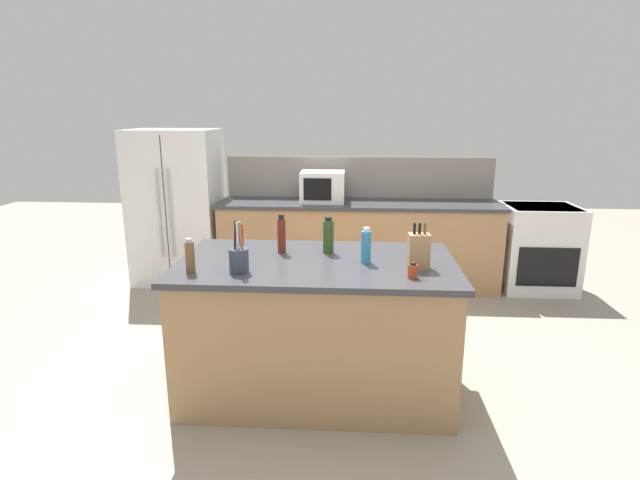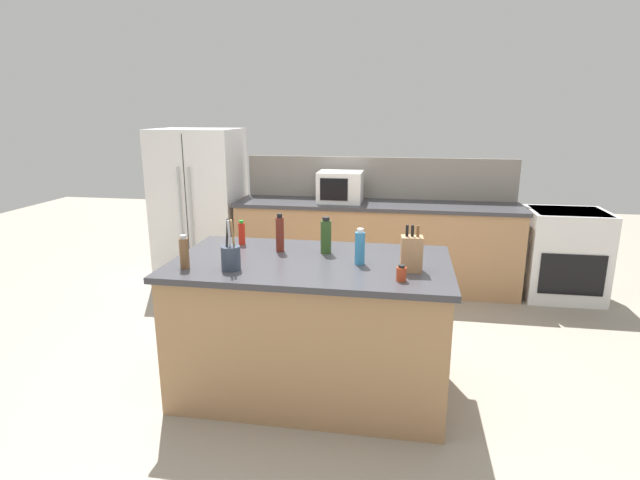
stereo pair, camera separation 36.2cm
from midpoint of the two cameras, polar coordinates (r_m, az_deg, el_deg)
ground_plane at (r=3.68m, az=1.98°, el=-16.53°), size 14.00×14.00×0.00m
back_counter_run at (r=5.52m, az=8.21°, el=-0.61°), size 3.05×0.66×0.94m
wall_backsplash at (r=5.69m, az=8.56°, el=7.02°), size 3.01×0.03×0.46m
kitchen_island at (r=3.46m, az=2.05°, el=-9.82°), size 1.83×1.04×0.94m
refrigerator at (r=5.88m, az=-11.89°, el=4.00°), size 0.94×0.75×1.71m
range_oven at (r=5.81m, az=27.74°, el=-1.44°), size 0.76×0.65×0.92m
microwave at (r=5.41m, az=4.25°, el=6.06°), size 0.47×0.39×0.33m
knife_block at (r=3.14m, az=13.69°, el=-1.54°), size 0.14×0.11×0.29m
utensil_crock at (r=3.11m, az=-6.91°, el=-1.97°), size 0.12×0.12×0.32m
dish_soap_bottle at (r=3.22m, az=7.80°, el=-0.89°), size 0.07×0.07×0.24m
pepper_grinder at (r=3.18m, az=-12.16°, el=-1.48°), size 0.06×0.06×0.21m
hot_sauce_bottle at (r=3.69m, az=-6.19°, el=0.75°), size 0.05×0.05×0.18m
vinegar_bottle at (r=3.48m, az=-1.66°, el=0.69°), size 0.06×0.06×0.27m
olive_oil_bottle at (r=3.44m, az=3.69°, el=0.41°), size 0.08×0.08×0.26m
spice_jar_paprika at (r=2.96m, az=12.77°, el=-3.82°), size 0.06×0.06×0.10m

